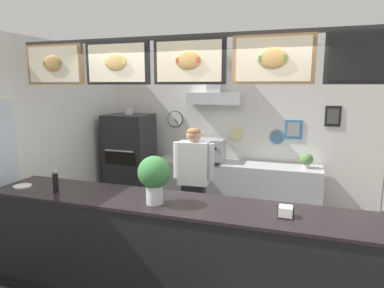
% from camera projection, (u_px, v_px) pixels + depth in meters
% --- Properties ---
extents(ground_plane, '(6.12, 6.12, 0.00)m').
position_uv_depth(ground_plane, '(192.00, 282.00, 3.71)').
color(ground_plane, '#3F3A38').
extents(back_wall_assembly, '(4.71, 2.76, 2.80)m').
position_uv_depth(back_wall_assembly, '(235.00, 126.00, 5.68)').
color(back_wall_assembly, gray).
rests_on(back_wall_assembly, ground_plane).
extents(left_wall_with_window, '(0.15, 5.10, 2.80)m').
position_uv_depth(left_wall_with_window, '(15.00, 148.00, 4.18)').
color(left_wall_with_window, white).
rests_on(left_wall_with_window, ground_plane).
extents(service_counter, '(4.11, 0.67, 1.07)m').
position_uv_depth(service_counter, '(180.00, 254.00, 3.25)').
color(service_counter, black).
rests_on(service_counter, ground_plane).
extents(back_prep_counter, '(2.75, 0.58, 0.89)m').
position_uv_depth(back_prep_counter, '(235.00, 189.00, 5.62)').
color(back_prep_counter, '#B7BABF').
rests_on(back_prep_counter, ground_plane).
extents(pizza_oven, '(0.75, 0.71, 1.78)m').
position_uv_depth(pizza_oven, '(130.00, 162.00, 5.87)').
color(pizza_oven, '#232326').
rests_on(pizza_oven, ground_plane).
extents(shop_worker, '(0.55, 0.25, 1.63)m').
position_uv_depth(shop_worker, '(194.00, 184.00, 4.40)').
color(shop_worker, '#232328').
rests_on(shop_worker, ground_plane).
extents(espresso_machine, '(0.46, 0.47, 0.39)m').
position_uv_depth(espresso_machine, '(210.00, 150.00, 5.62)').
color(espresso_machine, '#A3A5AD').
rests_on(espresso_machine, back_prep_counter).
extents(potted_rosemary, '(0.20, 0.20, 0.25)m').
position_uv_depth(potted_rosemary, '(190.00, 152.00, 5.73)').
color(potted_rosemary, '#9E563D').
rests_on(potted_rosemary, back_prep_counter).
extents(potted_basil, '(0.21, 0.21, 0.23)m').
position_uv_depth(potted_basil, '(306.00, 160.00, 5.18)').
color(potted_basil, beige).
rests_on(potted_basil, back_prep_counter).
extents(pepper_grinder, '(0.06, 0.06, 0.24)m').
position_uv_depth(pepper_grinder, '(55.00, 181.00, 3.45)').
color(pepper_grinder, black).
rests_on(pepper_grinder, service_counter).
extents(basil_vase, '(0.31, 0.31, 0.46)m').
position_uv_depth(basil_vase, '(154.00, 176.00, 3.09)').
color(basil_vase, silver).
rests_on(basil_vase, service_counter).
extents(napkin_holder, '(0.14, 0.13, 0.10)m').
position_uv_depth(napkin_holder, '(286.00, 212.00, 2.82)').
color(napkin_holder, '#262628').
rests_on(napkin_holder, service_counter).
extents(condiment_plate, '(0.19, 0.19, 0.01)m').
position_uv_depth(condiment_plate, '(22.00, 186.00, 3.66)').
color(condiment_plate, white).
rests_on(condiment_plate, service_counter).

